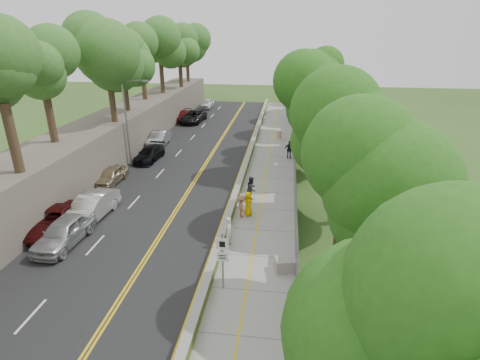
{
  "coord_description": "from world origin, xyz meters",
  "views": [
    {
      "loc": [
        3.78,
        -17.99,
        12.0
      ],
      "look_at": [
        0.5,
        8.0,
        1.4
      ],
      "focal_mm": 28.0,
      "sensor_mm": 36.0,
      "label": 1
    }
  ],
  "objects_px": {
    "concrete_block": "(285,264)",
    "car_0": "(64,232)",
    "car_1": "(91,207)",
    "car_2": "(55,220)",
    "person_far": "(289,150)",
    "construction_barrel": "(279,135)",
    "painter_0": "(248,204)",
    "signpost": "(223,255)",
    "streetlight": "(128,117)"
  },
  "relations": [
    {
      "from": "car_2",
      "to": "person_far",
      "type": "bearing_deg",
      "value": 46.11
    },
    {
      "from": "car_0",
      "to": "construction_barrel",
      "type": "bearing_deg",
      "value": 66.99
    },
    {
      "from": "signpost",
      "to": "person_far",
      "type": "relative_size",
      "value": 1.73
    },
    {
      "from": "streetlight",
      "to": "painter_0",
      "type": "height_order",
      "value": "streetlight"
    },
    {
      "from": "construction_barrel",
      "to": "person_far",
      "type": "bearing_deg",
      "value": -80.42
    },
    {
      "from": "signpost",
      "to": "construction_barrel",
      "type": "bearing_deg",
      "value": 85.99
    },
    {
      "from": "signpost",
      "to": "painter_0",
      "type": "relative_size",
      "value": 1.8
    },
    {
      "from": "concrete_block",
      "to": "car_2",
      "type": "xyz_separation_m",
      "value": [
        -14.56,
        2.54,
        0.35
      ]
    },
    {
      "from": "signpost",
      "to": "person_far",
      "type": "bearing_deg",
      "value": 81.34
    },
    {
      "from": "construction_barrel",
      "to": "concrete_block",
      "type": "distance_m",
      "value": 25.92
    },
    {
      "from": "car_1",
      "to": "car_2",
      "type": "xyz_separation_m",
      "value": [
        -1.49,
        -1.75,
        -0.12
      ]
    },
    {
      "from": "construction_barrel",
      "to": "concrete_block",
      "type": "height_order",
      "value": "construction_barrel"
    },
    {
      "from": "signpost",
      "to": "construction_barrel",
      "type": "xyz_separation_m",
      "value": [
        1.95,
        27.8,
        -1.46
      ]
    },
    {
      "from": "concrete_block",
      "to": "person_far",
      "type": "relative_size",
      "value": 0.59
    },
    {
      "from": "streetlight",
      "to": "construction_barrel",
      "type": "bearing_deg",
      "value": 38.71
    },
    {
      "from": "concrete_block",
      "to": "car_2",
      "type": "relative_size",
      "value": 0.21
    },
    {
      "from": "car_2",
      "to": "concrete_block",
      "type": "bearing_deg",
      "value": -11.65
    },
    {
      "from": "car_1",
      "to": "car_2",
      "type": "distance_m",
      "value": 2.3
    },
    {
      "from": "car_0",
      "to": "person_far",
      "type": "bearing_deg",
      "value": 56.12
    },
    {
      "from": "car_0",
      "to": "car_2",
      "type": "distance_m",
      "value": 2.12
    },
    {
      "from": "car_0",
      "to": "painter_0",
      "type": "distance_m",
      "value": 11.62
    },
    {
      "from": "painter_0",
      "to": "car_0",
      "type": "bearing_deg",
      "value": 100.36
    },
    {
      "from": "car_1",
      "to": "car_2",
      "type": "relative_size",
      "value": 0.99
    },
    {
      "from": "painter_0",
      "to": "car_1",
      "type": "bearing_deg",
      "value": 84.35
    },
    {
      "from": "streetlight",
      "to": "car_2",
      "type": "height_order",
      "value": "streetlight"
    },
    {
      "from": "car_0",
      "to": "person_far",
      "type": "distance_m",
      "value": 22.13
    },
    {
      "from": "car_2",
      "to": "painter_0",
      "type": "height_order",
      "value": "painter_0"
    },
    {
      "from": "concrete_block",
      "to": "car_0",
      "type": "bearing_deg",
      "value": 175.49
    },
    {
      "from": "construction_barrel",
      "to": "signpost",
      "type": "bearing_deg",
      "value": -94.01
    },
    {
      "from": "signpost",
      "to": "painter_0",
      "type": "xyz_separation_m",
      "value": [
        0.4,
        8.01,
        -1.05
      ]
    },
    {
      "from": "construction_barrel",
      "to": "painter_0",
      "type": "xyz_separation_m",
      "value": [
        -1.55,
        -19.8,
        0.41
      ]
    },
    {
      "from": "concrete_block",
      "to": "person_far",
      "type": "xyz_separation_m",
      "value": [
        0.14,
        18.79,
        0.54
      ]
    },
    {
      "from": "signpost",
      "to": "streetlight",
      "type": "bearing_deg",
      "value": 124.08
    },
    {
      "from": "car_2",
      "to": "person_far",
      "type": "relative_size",
      "value": 2.86
    },
    {
      "from": "concrete_block",
      "to": "painter_0",
      "type": "distance_m",
      "value": 6.66
    },
    {
      "from": "car_1",
      "to": "person_far",
      "type": "xyz_separation_m",
      "value": [
        13.2,
        14.5,
        0.07
      ]
    },
    {
      "from": "car_0",
      "to": "car_2",
      "type": "xyz_separation_m",
      "value": [
        -1.49,
        1.51,
        -0.09
      ]
    },
    {
      "from": "painter_0",
      "to": "signpost",
      "type": "bearing_deg",
      "value": 161.61
    },
    {
      "from": "construction_barrel",
      "to": "car_2",
      "type": "height_order",
      "value": "car_2"
    },
    {
      "from": "construction_barrel",
      "to": "concrete_block",
      "type": "bearing_deg",
      "value": -87.65
    },
    {
      "from": "concrete_block",
      "to": "car_1",
      "type": "bearing_deg",
      "value": 161.85
    },
    {
      "from": "streetlight",
      "to": "car_1",
      "type": "bearing_deg",
      "value": -82.31
    },
    {
      "from": "streetlight",
      "to": "construction_barrel",
      "type": "xyz_separation_m",
      "value": [
        13.46,
        10.79,
        -4.14
      ]
    },
    {
      "from": "car_0",
      "to": "painter_0",
      "type": "bearing_deg",
      "value": 28.63
    },
    {
      "from": "construction_barrel",
      "to": "car_0",
      "type": "relative_size",
      "value": 0.19
    },
    {
      "from": "painter_0",
      "to": "car_2",
      "type": "bearing_deg",
      "value": 91.09
    },
    {
      "from": "construction_barrel",
      "to": "car_2",
      "type": "distance_m",
      "value": 26.98
    },
    {
      "from": "car_2",
      "to": "person_far",
      "type": "xyz_separation_m",
      "value": [
        14.69,
        16.25,
        0.19
      ]
    },
    {
      "from": "car_1",
      "to": "person_far",
      "type": "height_order",
      "value": "person_far"
    },
    {
      "from": "signpost",
      "to": "painter_0",
      "type": "distance_m",
      "value": 8.09
    }
  ]
}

